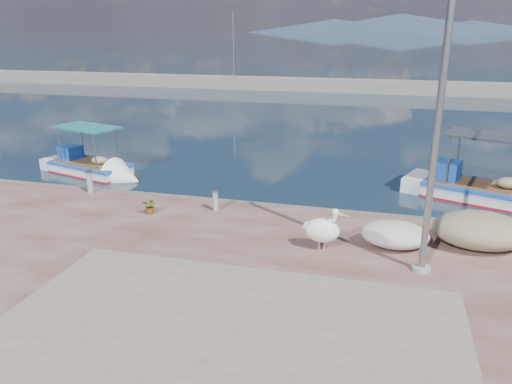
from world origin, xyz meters
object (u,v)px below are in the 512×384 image
object	(u,v)px
boat_right	(484,194)
lamp_post	(437,133)
pelican	(323,230)
bollard_near	(215,200)
boat_left	(90,169)

from	to	relation	value
boat_right	lamp_post	distance (m)	8.61
pelican	bollard_near	distance (m)	4.17
boat_left	lamp_post	size ratio (longest dim) A/B	0.74
pelican	bollard_near	bearing A→B (deg)	164.09
boat_right	lamp_post	xyz separation A→B (m)	(-2.55, -7.41, 3.58)
boat_right	bollard_near	size ratio (longest dim) A/B	9.06
boat_left	bollard_near	xyz separation A→B (m)	(7.23, -4.27, 0.68)
boat_left	bollard_near	distance (m)	8.42
boat_left	boat_right	distance (m)	15.86
pelican	lamp_post	xyz separation A→B (m)	(2.43, -0.54, 2.74)
bollard_near	boat_right	bearing A→B (deg)	29.30
bollard_near	lamp_post	bearing A→B (deg)	-22.92
boat_right	bollard_near	bearing A→B (deg)	-130.50
boat_left	bollard_near	bearing A→B (deg)	-14.47
pelican	bollard_near	size ratio (longest dim) A/B	1.83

